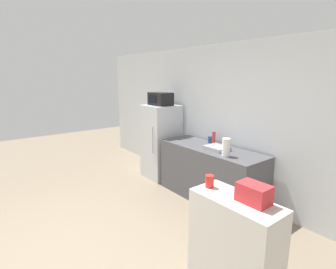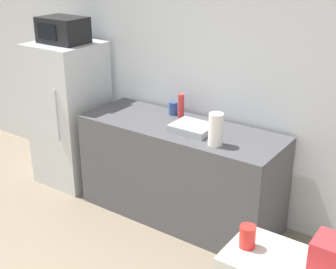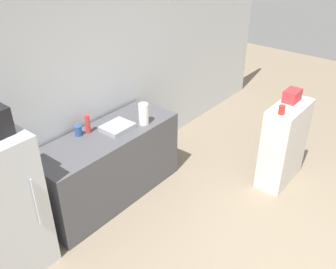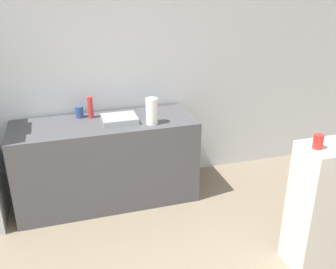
# 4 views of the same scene
# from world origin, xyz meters

# --- Properties ---
(wall_back) EXTENTS (8.00, 0.06, 2.60)m
(wall_back) POSITION_xyz_m (0.00, 2.89, 1.30)
(wall_back) COLOR silver
(wall_back) RESTS_ON ground_plane
(refrigerator) EXTENTS (0.64, 0.66, 1.49)m
(refrigerator) POSITION_xyz_m (-1.41, 2.45, 0.75)
(refrigerator) COLOR silver
(refrigerator) RESTS_ON ground_plane
(counter) EXTENTS (1.88, 0.68, 0.91)m
(counter) POSITION_xyz_m (-0.04, 2.48, 0.46)
(counter) COLOR #4C4C51
(counter) RESTS_ON ground_plane
(sink_basin) EXTENTS (0.35, 0.29, 0.06)m
(sink_basin) POSITION_xyz_m (0.11, 2.45, 0.94)
(sink_basin) COLOR #9EA3A8
(sink_basin) RESTS_ON counter
(bottle_tall) EXTENTS (0.06, 0.06, 0.23)m
(bottle_tall) POSITION_xyz_m (-0.15, 2.66, 1.02)
(bottle_tall) COLOR red
(bottle_tall) RESTS_ON counter
(bottle_short) EXTENTS (0.08, 0.08, 0.12)m
(bottle_short) POSITION_xyz_m (-0.26, 2.70, 0.97)
(bottle_short) COLOR #2D4C8C
(bottle_short) RESTS_ON counter
(shelf_cabinet) EXTENTS (0.75, 0.34, 1.10)m
(shelf_cabinet) POSITION_xyz_m (1.63, 0.98, 0.55)
(shelf_cabinet) COLOR silver
(shelf_cabinet) RESTS_ON ground_plane
(basket) EXTENTS (0.24, 0.16, 0.15)m
(basket) POSITION_xyz_m (1.75, 1.02, 1.18)
(basket) COLOR red
(basket) RESTS_ON shelf_cabinet
(jar) EXTENTS (0.08, 0.08, 0.11)m
(jar) POSITION_xyz_m (1.34, 0.97, 1.16)
(jar) COLOR red
(jar) RESTS_ON shelf_cabinet
(paper_towel_roll) EXTENTS (0.12, 0.12, 0.27)m
(paper_towel_roll) POSITION_xyz_m (0.42, 2.30, 1.04)
(paper_towel_roll) COLOR white
(paper_towel_roll) RESTS_ON counter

